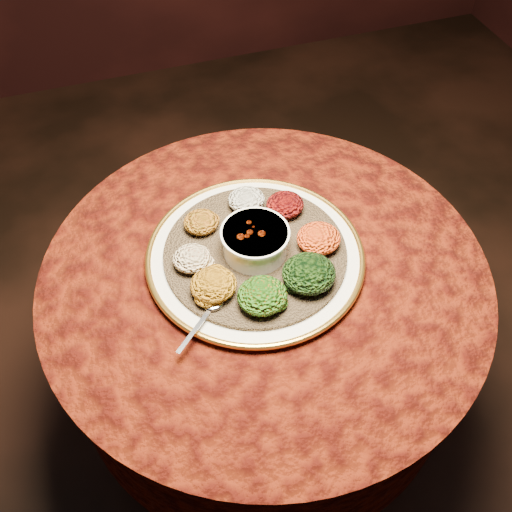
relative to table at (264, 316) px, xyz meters
name	(u,v)px	position (x,y,z in m)	size (l,w,h in m)	color
table	(264,316)	(0.00, 0.00, 0.00)	(0.96, 0.96, 0.73)	black
platter	(255,255)	(-0.01, 0.03, 0.19)	(0.47, 0.47, 0.02)	silver
injera	(255,252)	(-0.01, 0.03, 0.20)	(0.39, 0.39, 0.01)	brown
stew_bowl	(255,240)	(-0.01, 0.03, 0.24)	(0.14, 0.14, 0.06)	white
spoon	(210,309)	(-0.14, -0.09, 0.21)	(0.11, 0.10, 0.01)	silver
portion_ayib	(246,200)	(0.01, 0.17, 0.23)	(0.08, 0.08, 0.04)	beige
portion_kitfo	(285,205)	(0.09, 0.12, 0.23)	(0.09, 0.08, 0.04)	black
portion_tikil	(319,238)	(0.12, 0.00, 0.23)	(0.09, 0.09, 0.05)	#A55A0D
portion_gomen	(309,273)	(0.06, -0.08, 0.23)	(0.11, 0.10, 0.05)	black
portion_mixveg	(262,295)	(-0.04, -0.10, 0.23)	(0.10, 0.09, 0.05)	#AC3E0B
portion_kik	(213,285)	(-0.12, -0.04, 0.23)	(0.09, 0.09, 0.04)	#A86A0E
portion_timatim	(192,258)	(-0.15, 0.04, 0.23)	(0.08, 0.08, 0.04)	maroon
portion_shiro	(201,222)	(-0.10, 0.13, 0.23)	(0.08, 0.07, 0.04)	#9C5312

